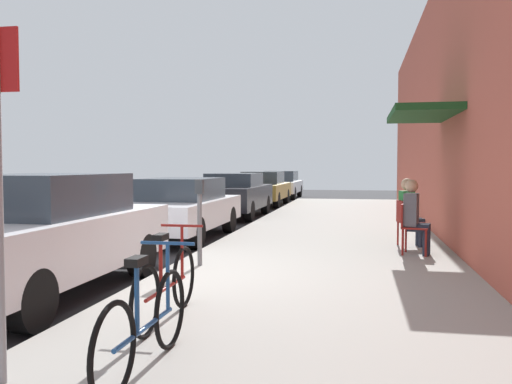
# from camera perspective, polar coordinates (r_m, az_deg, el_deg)

# --- Properties ---
(ground_plane) EXTENTS (60.00, 60.00, 0.00)m
(ground_plane) POSITION_cam_1_polar(r_m,az_deg,el_deg) (7.88, -10.68, -9.31)
(ground_plane) COLOR #2D2D30
(sidewalk_slab) EXTENTS (4.50, 32.00, 0.12)m
(sidewalk_slab) POSITION_cam_1_polar(r_m,az_deg,el_deg) (9.32, 7.12, -7.03)
(sidewalk_slab) COLOR #9E9B93
(sidewalk_slab) RESTS_ON ground_plane
(building_facade) EXTENTS (1.40, 32.00, 5.84)m
(building_facade) POSITION_cam_1_polar(r_m,az_deg,el_deg) (9.43, 22.16, 10.32)
(building_facade) COLOR #BC5442
(building_facade) RESTS_ON ground_plane
(parked_car_0) EXTENTS (1.80, 4.40, 1.54)m
(parked_car_0) POSITION_cam_1_polar(r_m,az_deg,el_deg) (7.33, -21.85, -4.16)
(parked_car_0) COLOR silver
(parked_car_0) RESTS_ON ground_plane
(parked_car_1) EXTENTS (1.80, 4.40, 1.37)m
(parked_car_1) POSITION_cam_1_polar(r_m,az_deg,el_deg) (12.23, -7.97, -1.63)
(parked_car_1) COLOR silver
(parked_car_1) RESTS_ON ground_plane
(parked_car_2) EXTENTS (1.80, 4.40, 1.41)m
(parked_car_2) POSITION_cam_1_polar(r_m,az_deg,el_deg) (17.22, -2.36, -0.23)
(parked_car_2) COLOR black
(parked_car_2) RESTS_ON ground_plane
(parked_car_3) EXTENTS (1.80, 4.40, 1.41)m
(parked_car_3) POSITION_cam_1_polar(r_m,az_deg,el_deg) (22.32, 0.72, 0.42)
(parked_car_3) COLOR #A58433
(parked_car_3) RESTS_ON ground_plane
(parked_car_4) EXTENTS (1.80, 4.40, 1.39)m
(parked_car_4) POSITION_cam_1_polar(r_m,az_deg,el_deg) (27.56, 2.68, 0.84)
(parked_car_4) COLOR silver
(parked_car_4) RESTS_ON ground_plane
(parking_meter) EXTENTS (0.12, 0.10, 1.32)m
(parking_meter) POSITION_cam_1_polar(r_m,az_deg,el_deg) (8.28, -5.98, -2.48)
(parking_meter) COLOR slate
(parking_meter) RESTS_ON sidewalk_slab
(bicycle_0) EXTENTS (0.46, 1.71, 0.90)m
(bicycle_0) POSITION_cam_1_polar(r_m,az_deg,el_deg) (5.42, -9.43, -9.65)
(bicycle_0) COLOR black
(bicycle_0) RESTS_ON sidewalk_slab
(bicycle_1) EXTENTS (0.46, 1.71, 0.90)m
(bicycle_1) POSITION_cam_1_polar(r_m,az_deg,el_deg) (4.18, -11.58, -13.46)
(bicycle_1) COLOR black
(bicycle_1) RESTS_ON sidewalk_slab
(cafe_chair_0) EXTENTS (0.53, 0.53, 0.87)m
(cafe_chair_0) POSITION_cam_1_polar(r_m,az_deg,el_deg) (9.68, 16.06, -3.38)
(cafe_chair_0) COLOR maroon
(cafe_chair_0) RESTS_ON sidewalk_slab
(seated_patron_0) EXTENTS (0.49, 0.43, 1.29)m
(seated_patron_0) POSITION_cam_1_polar(r_m,az_deg,el_deg) (9.66, 16.43, -2.26)
(seated_patron_0) COLOR #232838
(seated_patron_0) RESTS_ON sidewalk_slab
(cafe_chair_1) EXTENTS (0.51, 0.51, 0.87)m
(cafe_chair_1) POSITION_cam_1_polar(r_m,az_deg,el_deg) (10.60, 15.61, -2.85)
(cafe_chair_1) COLOR maroon
(cafe_chair_1) RESTS_ON sidewalk_slab
(seated_patron_1) EXTENTS (0.48, 0.42, 1.29)m
(seated_patron_1) POSITION_cam_1_polar(r_m,az_deg,el_deg) (10.60, 15.94, -1.81)
(seated_patron_1) COLOR #232838
(seated_patron_1) RESTS_ON sidewalk_slab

